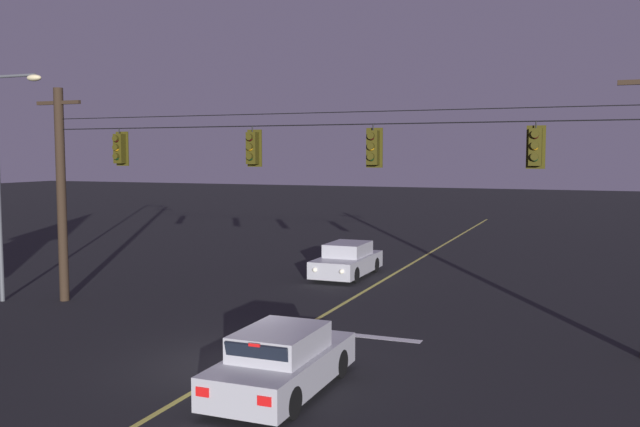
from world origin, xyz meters
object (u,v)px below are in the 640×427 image
at_px(traffic_light_centre, 373,148).
at_px(street_lamp_corner, 4,165).
at_px(traffic_light_leftmost, 119,149).
at_px(car_oncoming_lead, 347,261).
at_px(car_waiting_near_lane, 282,362).
at_px(traffic_light_left_inner, 252,148).
at_px(traffic_light_right_inner, 535,147).

relative_size(traffic_light_centre, street_lamp_corner, 0.16).
relative_size(traffic_light_leftmost, traffic_light_centre, 1.00).
distance_m(traffic_light_leftmost, traffic_light_centre, 8.67).
bearing_deg(car_oncoming_lead, car_waiting_near_lane, -75.99).
xyz_separation_m(traffic_light_left_inner, car_oncoming_lead, (0.11, 8.24, -4.60)).
relative_size(traffic_light_centre, car_waiting_near_lane, 0.28).
height_order(traffic_light_leftmost, car_waiting_near_lane, traffic_light_leftmost).
height_order(car_waiting_near_lane, street_lamp_corner, street_lamp_corner).
distance_m(traffic_light_right_inner, street_lamp_corner, 17.17).
bearing_deg(traffic_light_centre, car_waiting_near_lane, -92.55).
height_order(traffic_light_right_inner, street_lamp_corner, street_lamp_corner).
xyz_separation_m(traffic_light_left_inner, street_lamp_corner, (-8.98, -0.84, -0.56)).
height_order(traffic_light_leftmost, car_oncoming_lead, traffic_light_leftmost).
xyz_separation_m(car_oncoming_lead, street_lamp_corner, (-9.09, -9.09, 4.04)).
distance_m(traffic_light_centre, car_waiting_near_lane, 7.20).
relative_size(traffic_light_centre, traffic_light_right_inner, 1.00).
xyz_separation_m(traffic_light_leftmost, traffic_light_right_inner, (13.04, 0.00, 0.00)).
bearing_deg(traffic_light_centre, traffic_light_right_inner, 0.00).
distance_m(traffic_light_left_inner, street_lamp_corner, 9.04).
bearing_deg(traffic_light_right_inner, traffic_light_leftmost, 180.00).
height_order(traffic_light_centre, car_oncoming_lead, traffic_light_centre).
xyz_separation_m(traffic_light_leftmost, car_oncoming_lead, (4.99, 8.24, -4.60)).
bearing_deg(car_waiting_near_lane, traffic_light_centre, 87.45).
height_order(traffic_light_left_inner, car_oncoming_lead, traffic_light_left_inner).
xyz_separation_m(traffic_light_centre, car_waiting_near_lane, (-0.25, -5.54, -4.60)).
xyz_separation_m(traffic_light_centre, traffic_light_right_inner, (4.37, 0.00, 0.00)).
xyz_separation_m(car_waiting_near_lane, street_lamp_corner, (-12.52, 4.69, 4.04)).
bearing_deg(traffic_light_leftmost, traffic_light_left_inner, 0.00).
bearing_deg(car_oncoming_lead, street_lamp_corner, -134.99).
distance_m(traffic_light_centre, traffic_light_right_inner, 4.37).
xyz_separation_m(traffic_light_centre, car_oncoming_lead, (-3.69, 8.24, -4.60)).
distance_m(car_waiting_near_lane, street_lamp_corner, 13.97).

